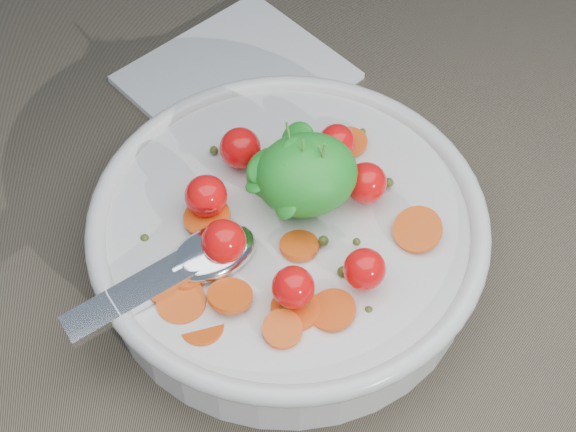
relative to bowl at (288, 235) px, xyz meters
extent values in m
plane|color=#706450|center=(0.00, 0.01, -0.03)|extent=(6.00, 6.00, 0.00)
cylinder|color=silver|center=(0.00, 0.00, -0.01)|extent=(0.28, 0.28, 0.05)
torus|color=silver|center=(0.00, 0.00, 0.02)|extent=(0.29, 0.29, 0.01)
cylinder|color=silver|center=(0.00, 0.00, -0.03)|extent=(0.14, 0.14, 0.01)
cylinder|color=brown|center=(0.00, 0.00, -0.01)|extent=(0.25, 0.25, 0.04)
cylinder|color=#FB5C15|center=(-0.03, -0.09, 0.02)|extent=(0.03, 0.03, 0.01)
cylinder|color=#FB5C15|center=(-0.07, -0.01, 0.02)|extent=(0.04, 0.04, 0.01)
cylinder|color=#FB5C15|center=(0.00, -0.03, 0.02)|extent=(0.04, 0.04, 0.01)
cylinder|color=#FB5C15|center=(-0.08, -0.07, 0.02)|extent=(0.03, 0.03, 0.01)
cylinder|color=#FB5C15|center=(-0.06, -0.02, 0.03)|extent=(0.04, 0.04, 0.01)
cylinder|color=#FB5C15|center=(-0.09, -0.05, 0.02)|extent=(0.04, 0.04, 0.01)
cylinder|color=#FB5C15|center=(-0.06, 0.01, 0.03)|extent=(0.05, 0.05, 0.01)
cylinder|color=#FB5C15|center=(0.01, -0.08, 0.02)|extent=(0.04, 0.04, 0.01)
cylinder|color=#FB5C15|center=(0.01, 0.05, 0.03)|extent=(0.04, 0.04, 0.01)
cylinder|color=#FB5C15|center=(0.03, 0.02, 0.01)|extent=(0.04, 0.04, 0.01)
cylinder|color=#FB5C15|center=(0.03, 0.04, 0.02)|extent=(0.03, 0.03, 0.02)
cylinder|color=#FB5C15|center=(-0.01, -0.07, 0.02)|extent=(0.04, 0.04, 0.01)
cylinder|color=#FB5C15|center=(-0.08, -0.03, 0.02)|extent=(0.04, 0.04, 0.02)
cylinder|color=#FB5C15|center=(0.06, 0.06, 0.03)|extent=(0.04, 0.04, 0.01)
cylinder|color=#FB5C15|center=(-0.05, -0.06, 0.03)|extent=(0.04, 0.04, 0.01)
cylinder|color=#FB5C15|center=(0.09, -0.04, 0.03)|extent=(0.04, 0.05, 0.02)
sphere|color=#3F4C19|center=(-0.10, 0.01, 0.02)|extent=(0.01, 0.01, 0.01)
sphere|color=#3F4C19|center=(-0.02, -0.07, 0.03)|extent=(0.01, 0.01, 0.01)
sphere|color=#3F4C19|center=(-0.01, -0.07, 0.02)|extent=(0.01, 0.01, 0.01)
sphere|color=#3F4C19|center=(-0.06, -0.06, 0.02)|extent=(0.01, 0.01, 0.01)
sphere|color=#3F4C19|center=(-0.05, -0.02, 0.02)|extent=(0.01, 0.01, 0.01)
sphere|color=#3F4C19|center=(-0.03, 0.06, 0.02)|extent=(0.01, 0.01, 0.01)
sphere|color=#3F4C19|center=(0.03, -0.05, 0.02)|extent=(0.01, 0.01, 0.01)
sphere|color=#3F4C19|center=(0.03, -0.09, 0.02)|extent=(0.01, 0.01, 0.01)
sphere|color=#3F4C19|center=(-0.02, 0.06, 0.02)|extent=(0.01, 0.01, 0.01)
sphere|color=#3F4C19|center=(-0.04, 0.07, 0.02)|extent=(0.01, 0.01, 0.01)
sphere|color=#3F4C19|center=(-0.06, -0.02, 0.02)|extent=(0.01, 0.01, 0.01)
sphere|color=#3F4C19|center=(-0.06, 0.02, 0.02)|extent=(0.01, 0.01, 0.01)
sphere|color=#3F4C19|center=(-0.02, 0.06, 0.02)|extent=(0.01, 0.01, 0.01)
sphere|color=#3F4C19|center=(0.04, -0.04, 0.03)|extent=(0.01, 0.01, 0.01)
sphere|color=#3F4C19|center=(-0.02, -0.08, 0.02)|extent=(0.01, 0.01, 0.01)
sphere|color=#3F4C19|center=(-0.01, 0.03, 0.02)|extent=(0.01, 0.01, 0.01)
sphere|color=#3F4C19|center=(0.08, 0.06, 0.02)|extent=(0.01, 0.01, 0.01)
sphere|color=#3F4C19|center=(0.02, -0.03, 0.03)|extent=(0.01, 0.01, 0.01)
sphere|color=#3F4C19|center=(0.08, 0.01, 0.02)|extent=(0.01, 0.01, 0.01)
sphere|color=#3F4C19|center=(0.05, 0.01, 0.02)|extent=(0.01, 0.01, 0.01)
sphere|color=red|center=(0.06, 0.00, 0.04)|extent=(0.03, 0.03, 0.03)
sphere|color=red|center=(0.05, 0.05, 0.04)|extent=(0.03, 0.03, 0.03)
sphere|color=red|center=(-0.02, 0.06, 0.04)|extent=(0.03, 0.03, 0.03)
sphere|color=red|center=(-0.05, 0.02, 0.04)|extent=(0.03, 0.03, 0.03)
sphere|color=red|center=(-0.05, -0.02, 0.04)|extent=(0.03, 0.03, 0.03)
sphere|color=red|center=(-0.01, -0.07, 0.04)|extent=(0.03, 0.03, 0.03)
sphere|color=red|center=(0.04, -0.07, 0.04)|extent=(0.03, 0.03, 0.03)
ellipsoid|color=green|center=(0.02, 0.01, 0.05)|extent=(0.07, 0.06, 0.05)
ellipsoid|color=green|center=(0.00, 0.02, 0.04)|extent=(0.04, 0.04, 0.03)
ellipsoid|color=green|center=(0.01, 0.01, 0.07)|extent=(0.03, 0.03, 0.02)
ellipsoid|color=green|center=(0.02, 0.02, 0.06)|extent=(0.04, 0.03, 0.03)
ellipsoid|color=green|center=(0.02, 0.01, 0.07)|extent=(0.04, 0.04, 0.03)
ellipsoid|color=green|center=(-0.01, 0.02, 0.06)|extent=(0.03, 0.03, 0.02)
ellipsoid|color=green|center=(0.01, 0.01, 0.06)|extent=(0.04, 0.04, 0.02)
ellipsoid|color=green|center=(-0.02, 0.01, 0.05)|extent=(0.02, 0.02, 0.02)
ellipsoid|color=green|center=(0.04, 0.03, 0.06)|extent=(0.02, 0.03, 0.02)
ellipsoid|color=green|center=(0.02, 0.04, 0.06)|extent=(0.04, 0.04, 0.03)
ellipsoid|color=green|center=(0.02, 0.01, 0.06)|extent=(0.03, 0.03, 0.02)
ellipsoid|color=green|center=(0.02, 0.00, 0.06)|extent=(0.02, 0.02, 0.01)
ellipsoid|color=green|center=(0.01, 0.00, 0.06)|extent=(0.02, 0.02, 0.02)
ellipsoid|color=green|center=(0.02, 0.01, 0.05)|extent=(0.03, 0.03, 0.02)
ellipsoid|color=green|center=(0.01, 0.01, 0.07)|extent=(0.03, 0.04, 0.02)
ellipsoid|color=green|center=(0.01, 0.01, 0.07)|extent=(0.03, 0.03, 0.02)
ellipsoid|color=green|center=(0.02, 0.02, 0.07)|extent=(0.02, 0.02, 0.02)
ellipsoid|color=green|center=(0.01, 0.01, 0.07)|extent=(0.03, 0.02, 0.02)
ellipsoid|color=green|center=(0.00, 0.02, 0.07)|extent=(0.03, 0.02, 0.02)
ellipsoid|color=green|center=(0.01, 0.01, 0.06)|extent=(0.03, 0.02, 0.01)
ellipsoid|color=green|center=(0.00, -0.01, 0.05)|extent=(0.02, 0.03, 0.02)
ellipsoid|color=green|center=(0.01, 0.01, 0.07)|extent=(0.03, 0.03, 0.02)
ellipsoid|color=green|center=(0.01, 0.00, 0.06)|extent=(0.03, 0.03, 0.03)
ellipsoid|color=green|center=(0.03, 0.01, 0.06)|extent=(0.03, 0.03, 0.02)
ellipsoid|color=green|center=(0.02, 0.00, 0.06)|extent=(0.02, 0.02, 0.01)
cylinder|color=#4C8C33|center=(0.01, 0.01, 0.07)|extent=(0.00, 0.01, 0.05)
cylinder|color=#4C8C33|center=(0.02, 0.00, 0.07)|extent=(0.01, 0.01, 0.05)
cylinder|color=#4C8C33|center=(0.03, 0.00, 0.07)|extent=(0.02, 0.01, 0.05)
cylinder|color=#4C8C33|center=(0.01, 0.02, 0.07)|extent=(0.01, 0.02, 0.05)
ellipsoid|color=silver|center=(-0.06, -0.02, 0.03)|extent=(0.07, 0.06, 0.02)
cube|color=silver|center=(-0.11, -0.04, 0.02)|extent=(0.12, 0.06, 0.02)
cylinder|color=silver|center=(-0.08, -0.03, 0.03)|extent=(0.03, 0.02, 0.01)
cube|color=white|center=(0.00, 0.20, -0.03)|extent=(0.23, 0.22, 0.01)
camera|label=1|loc=(-0.09, -0.37, 0.53)|focal=55.00mm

